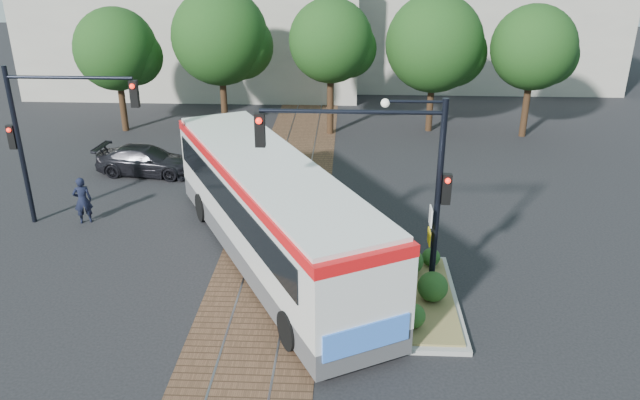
{
  "coord_description": "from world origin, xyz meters",
  "views": [
    {
      "loc": [
        2.55,
        -17.17,
        10.27
      ],
      "look_at": [
        1.57,
        2.92,
        1.6
      ],
      "focal_mm": 35.0,
      "sensor_mm": 36.0,
      "label": 1
    }
  ],
  "objects_px": {
    "signal_pole_main": "(395,170)",
    "officer": "(83,200)",
    "parked_car": "(146,160)",
    "traffic_island": "(421,291)",
    "city_bus": "(271,207)",
    "signal_pole_left": "(46,125)"
  },
  "relations": [
    {
      "from": "signal_pole_main",
      "to": "signal_pole_left",
      "type": "relative_size",
      "value": 1.0
    },
    {
      "from": "signal_pole_main",
      "to": "signal_pole_left",
      "type": "bearing_deg",
      "value": 158.55
    },
    {
      "from": "city_bus",
      "to": "officer",
      "type": "height_order",
      "value": "city_bus"
    },
    {
      "from": "city_bus",
      "to": "signal_pole_main",
      "type": "relative_size",
      "value": 2.15
    },
    {
      "from": "officer",
      "to": "traffic_island",
      "type": "bearing_deg",
      "value": 135.41
    },
    {
      "from": "signal_pole_main",
      "to": "officer",
      "type": "distance_m",
      "value": 12.76
    },
    {
      "from": "city_bus",
      "to": "traffic_island",
      "type": "relative_size",
      "value": 2.48
    },
    {
      "from": "traffic_island",
      "to": "signal_pole_left",
      "type": "distance_m",
      "value": 14.5
    },
    {
      "from": "parked_car",
      "to": "signal_pole_left",
      "type": "bearing_deg",
      "value": 168.76
    },
    {
      "from": "city_bus",
      "to": "traffic_island",
      "type": "distance_m",
      "value": 5.57
    },
    {
      "from": "city_bus",
      "to": "signal_pole_main",
      "type": "bearing_deg",
      "value": -57.42
    },
    {
      "from": "signal_pole_left",
      "to": "traffic_island",
      "type": "bearing_deg",
      "value": -20.36
    },
    {
      "from": "traffic_island",
      "to": "city_bus",
      "type": "bearing_deg",
      "value": 154.43
    },
    {
      "from": "parked_car",
      "to": "traffic_island",
      "type": "bearing_deg",
      "value": -125.39
    },
    {
      "from": "city_bus",
      "to": "traffic_island",
      "type": "height_order",
      "value": "city_bus"
    },
    {
      "from": "signal_pole_left",
      "to": "officer",
      "type": "bearing_deg",
      "value": 2.42
    },
    {
      "from": "traffic_island",
      "to": "signal_pole_main",
      "type": "distance_m",
      "value": 3.95
    },
    {
      "from": "signal_pole_main",
      "to": "officer",
      "type": "xyz_separation_m",
      "value": [
        -11.36,
        4.84,
        -3.24
      ]
    },
    {
      "from": "signal_pole_main",
      "to": "parked_car",
      "type": "relative_size",
      "value": 1.33
    },
    {
      "from": "parked_car",
      "to": "officer",
      "type": "bearing_deg",
      "value": 177.63
    },
    {
      "from": "signal_pole_left",
      "to": "officer",
      "type": "relative_size",
      "value": 3.26
    },
    {
      "from": "traffic_island",
      "to": "parked_car",
      "type": "xyz_separation_m",
      "value": [
        -11.53,
        10.2,
        0.33
      ]
    }
  ]
}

